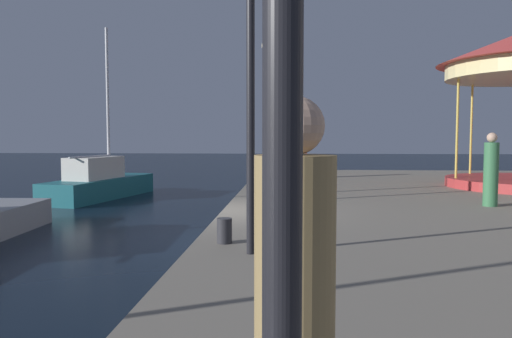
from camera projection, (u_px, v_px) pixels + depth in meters
name	position (u px, v px, depth m)	size (l,w,h in m)	color
ground_plane	(223.00, 244.00, 11.40)	(120.00, 120.00, 0.00)	black
quay_dock	(510.00, 231.00, 10.93)	(12.90, 27.83, 0.80)	gray
sailboat_teal	(99.00, 182.00, 19.80)	(2.84, 5.99, 6.95)	#19606B
lamp_post_mid_promenade	(251.00, 51.00, 6.93)	(0.36, 0.36, 4.25)	black
lamp_post_far_end	(269.00, 91.00, 12.48)	(0.36, 0.36, 4.17)	black
bollard_center	(224.00, 231.00, 7.82)	(0.24, 0.24, 0.40)	#2D2D33
person_near_carousel	(491.00, 172.00, 11.92)	(0.34, 0.34, 1.79)	#387247
person_mid_promenade	(303.00, 157.00, 19.93)	(0.34, 0.34, 1.86)	#B23833
person_by_the_water	(294.00, 333.00, 2.06)	(0.34, 0.34, 1.87)	#937A4C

